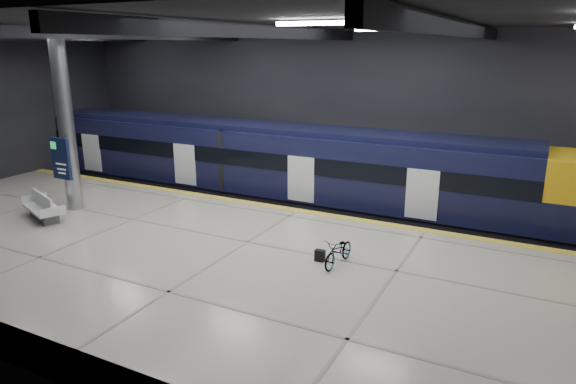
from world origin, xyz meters
The scene contains 10 objects.
ground centered at (0.00, 0.00, 0.00)m, with size 30.00×30.00×0.00m, color black.
room_shell centered at (0.00, 0.00, 5.72)m, with size 30.10×16.10×8.05m.
platform centered at (0.00, -2.50, 0.55)m, with size 30.00×11.00×1.10m, color beige.
safety_strip centered at (0.00, 2.75, 1.11)m, with size 30.00×0.40×0.01m, color gold.
rails centered at (0.00, 5.50, 0.08)m, with size 30.00×1.52×0.16m.
train centered at (-1.71, 5.50, 2.06)m, with size 29.40×2.84×3.79m.
bench centered at (-7.97, -2.46, 1.45)m, with size 2.41×1.67×0.98m.
bicycle centered at (3.35, -1.36, 1.52)m, with size 0.56×1.62×0.85m, color #99999E.
pannier_bag centered at (2.75, -1.36, 1.28)m, with size 0.30×0.18×0.35m, color black.
info_column centered at (-8.00, -1.03, 4.46)m, with size 0.90×0.78×6.90m.
Camera 1 is at (8.37, -14.49, 7.34)m, focal length 32.00 mm.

